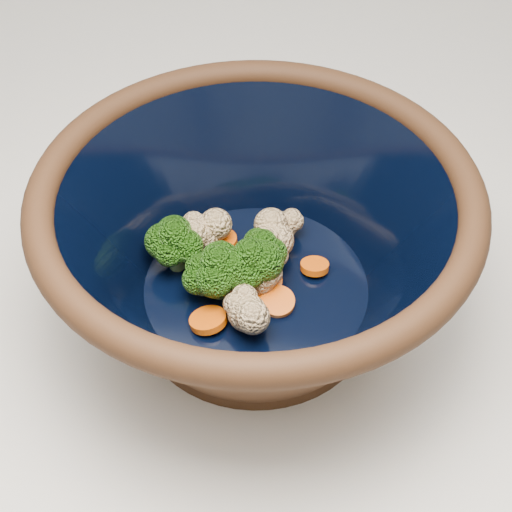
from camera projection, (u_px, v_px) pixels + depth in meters
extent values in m
cube|color=silver|center=(250.00, 500.00, 0.98)|extent=(1.20, 1.20, 0.90)
cylinder|color=black|center=(256.00, 305.00, 0.63)|extent=(0.21, 0.21, 0.01)
torus|color=black|center=(256.00, 192.00, 0.53)|extent=(0.34, 0.34, 0.02)
cylinder|color=black|center=(256.00, 286.00, 0.61)|extent=(0.19, 0.19, 0.00)
cylinder|color=#608442|center=(219.00, 286.00, 0.59)|extent=(0.01, 0.01, 0.02)
ellipsoid|color=#336713|center=(218.00, 265.00, 0.57)|extent=(0.05, 0.05, 0.04)
cylinder|color=#608442|center=(262.00, 264.00, 0.61)|extent=(0.01, 0.01, 0.02)
ellipsoid|color=#336713|center=(263.00, 245.00, 0.59)|extent=(0.04, 0.04, 0.03)
cylinder|color=#608442|center=(203.00, 285.00, 0.60)|extent=(0.01, 0.01, 0.02)
ellipsoid|color=#336713|center=(201.00, 270.00, 0.58)|extent=(0.03, 0.03, 0.03)
cylinder|color=#608442|center=(250.00, 279.00, 0.60)|extent=(0.01, 0.01, 0.02)
ellipsoid|color=#336713|center=(250.00, 257.00, 0.58)|extent=(0.05, 0.05, 0.04)
cylinder|color=#608442|center=(254.00, 279.00, 0.60)|extent=(0.01, 0.01, 0.02)
ellipsoid|color=#336713|center=(254.00, 260.00, 0.58)|extent=(0.04, 0.04, 0.03)
cylinder|color=#608442|center=(177.00, 259.00, 0.61)|extent=(0.01, 0.01, 0.02)
ellipsoid|color=#336713|center=(174.00, 238.00, 0.60)|extent=(0.04, 0.04, 0.04)
sphere|color=beige|center=(263.00, 261.00, 0.60)|extent=(0.03, 0.03, 0.03)
sphere|color=beige|center=(283.00, 226.00, 0.64)|extent=(0.03, 0.03, 0.03)
sphere|color=beige|center=(238.00, 280.00, 0.59)|extent=(0.03, 0.03, 0.03)
sphere|color=beige|center=(259.00, 278.00, 0.59)|extent=(0.03, 0.03, 0.03)
sphere|color=beige|center=(203.00, 233.00, 0.63)|extent=(0.03, 0.03, 0.03)
sphere|color=beige|center=(275.00, 240.00, 0.62)|extent=(0.03, 0.03, 0.03)
sphere|color=beige|center=(247.00, 313.00, 0.57)|extent=(0.03, 0.03, 0.03)
sphere|color=beige|center=(263.00, 272.00, 0.60)|extent=(0.03, 0.03, 0.03)
sphere|color=beige|center=(264.00, 249.00, 0.62)|extent=(0.03, 0.03, 0.03)
sphere|color=beige|center=(253.00, 271.00, 0.60)|extent=(0.03, 0.03, 0.03)
cylinder|color=#DB5709|center=(257.00, 288.00, 0.60)|extent=(0.03, 0.03, 0.01)
cylinder|color=#DB5709|center=(261.00, 278.00, 0.61)|extent=(0.03, 0.03, 0.01)
cylinder|color=#DB5709|center=(263.00, 257.00, 0.62)|extent=(0.03, 0.03, 0.01)
cylinder|color=#DB5709|center=(315.00, 266.00, 0.61)|extent=(0.02, 0.02, 0.01)
cylinder|color=#DB5709|center=(221.00, 241.00, 0.63)|extent=(0.03, 0.03, 0.01)
cylinder|color=#DB5709|center=(278.00, 302.00, 0.59)|extent=(0.03, 0.03, 0.01)
cylinder|color=#DB5709|center=(264.00, 280.00, 0.60)|extent=(0.03, 0.03, 0.01)
cylinder|color=#DB5709|center=(208.00, 320.00, 0.57)|extent=(0.03, 0.03, 0.01)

